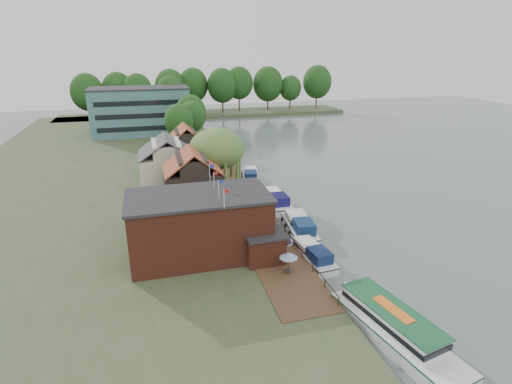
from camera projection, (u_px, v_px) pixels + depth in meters
ground at (326, 241)px, 50.62m from camera, size 260.00×260.00×0.00m
land_bank at (101, 175)px, 74.77m from camera, size 50.00×140.00×1.00m
quay_deck at (246, 211)px, 57.35m from camera, size 6.00×50.00×0.10m
quay_rail at (263, 205)px, 58.31m from camera, size 0.20×49.00×1.00m
pub at (218, 223)px, 44.66m from camera, size 20.00×11.00×7.30m
hotel_block at (141, 111)px, 106.18m from camera, size 25.40×12.40×12.30m
cottage_a at (193, 178)px, 57.81m from camera, size 8.60×7.60×8.50m
cottage_b at (167, 162)px, 66.13m from camera, size 9.60×8.60×8.50m
cottage_c at (186, 148)px, 75.27m from camera, size 7.60×7.60×8.50m
willow at (217, 161)px, 63.12m from camera, size 8.60×8.60×10.43m
umbrella_0 at (288, 263)px, 41.02m from camera, size 1.97×1.97×2.38m
umbrella_1 at (283, 247)px, 44.23m from camera, size 2.31×2.31×2.38m
umbrella_2 at (267, 232)px, 47.86m from camera, size 2.00×2.00×2.38m
umbrella_3 at (265, 223)px, 50.43m from camera, size 2.10×2.10×2.38m
umbrella_4 at (254, 216)px, 52.43m from camera, size 2.29×2.29×2.38m
umbrella_5 at (259, 208)px, 54.92m from camera, size 2.35×2.35×2.38m
umbrella_6 at (254, 199)px, 58.07m from camera, size 2.15×2.15×2.38m
cruiser_0 at (312, 252)px, 45.62m from camera, size 3.78×9.45×2.21m
cruiser_1 at (300, 224)px, 52.37m from camera, size 4.45×10.75×2.56m
cruiser_2 at (275, 198)px, 61.38m from camera, size 3.45×10.31×2.50m
cruiser_3 at (250, 175)px, 72.83m from camera, size 5.30×10.32×2.39m
tour_boat at (397, 328)px, 32.87m from camera, size 6.27×13.77×2.90m
swan at (345, 283)px, 41.25m from camera, size 0.44×0.44×0.44m
bank_tree_0 at (180, 130)px, 84.46m from camera, size 6.08×6.08×11.14m
bank_tree_1 at (193, 125)px, 90.42m from camera, size 6.01×6.01×10.90m
bank_tree_2 at (191, 117)px, 99.23m from camera, size 7.57×7.57×11.25m
bank_tree_3 at (171, 101)px, 115.56m from camera, size 7.84×7.84×14.56m
bank_tree_4 at (162, 103)px, 124.08m from camera, size 8.56×8.56×11.51m
bank_tree_5 at (160, 102)px, 128.77m from camera, size 6.35×6.35×10.97m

